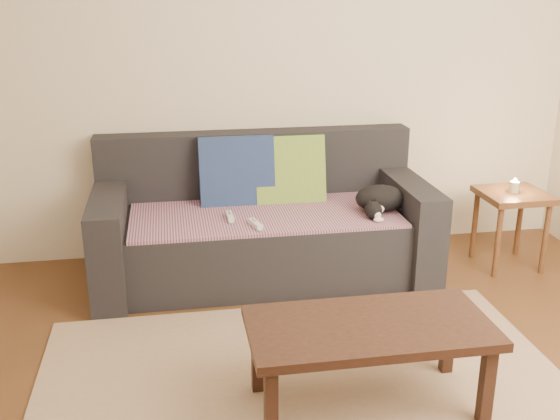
{
  "coord_description": "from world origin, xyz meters",
  "views": [
    {
      "loc": [
        -0.56,
        -2.34,
        1.78
      ],
      "look_at": [
        0.05,
        1.2,
        0.55
      ],
      "focal_mm": 42.0,
      "sensor_mm": 36.0,
      "label": 1
    }
  ],
  "objects_px": {
    "side_table": "(512,205)",
    "cat": "(380,199)",
    "sofa": "(263,227)",
    "coffee_table": "(369,334)",
    "wii_remote_b": "(255,224)",
    "wii_remote_a": "(230,217)"
  },
  "relations": [
    {
      "from": "cat",
      "to": "wii_remote_a",
      "type": "distance_m",
      "value": 0.94
    },
    {
      "from": "coffee_table",
      "to": "wii_remote_a",
      "type": "bearing_deg",
      "value": 108.77
    },
    {
      "from": "side_table",
      "to": "cat",
      "type": "bearing_deg",
      "value": -178.88
    },
    {
      "from": "sofa",
      "to": "coffee_table",
      "type": "xyz_separation_m",
      "value": [
        0.24,
        -1.53,
        0.06
      ]
    },
    {
      "from": "cat",
      "to": "side_table",
      "type": "height_order",
      "value": "cat"
    },
    {
      "from": "wii_remote_a",
      "to": "wii_remote_b",
      "type": "distance_m",
      "value": 0.21
    },
    {
      "from": "cat",
      "to": "wii_remote_b",
      "type": "relative_size",
      "value": 2.66
    },
    {
      "from": "sofa",
      "to": "side_table",
      "type": "relative_size",
      "value": 4.09
    },
    {
      "from": "wii_remote_b",
      "to": "side_table",
      "type": "distance_m",
      "value": 1.73
    },
    {
      "from": "cat",
      "to": "coffee_table",
      "type": "bearing_deg",
      "value": -133.61
    },
    {
      "from": "wii_remote_b",
      "to": "side_table",
      "type": "height_order",
      "value": "side_table"
    },
    {
      "from": "sofa",
      "to": "coffee_table",
      "type": "relative_size",
      "value": 2.01
    },
    {
      "from": "side_table",
      "to": "wii_remote_a",
      "type": "bearing_deg",
      "value": 179.94
    },
    {
      "from": "cat",
      "to": "wii_remote_a",
      "type": "xyz_separation_m",
      "value": [
        -0.94,
        0.02,
        -0.06
      ]
    },
    {
      "from": "cat",
      "to": "side_table",
      "type": "distance_m",
      "value": 0.92
    },
    {
      "from": "sofa",
      "to": "wii_remote_b",
      "type": "height_order",
      "value": "sofa"
    },
    {
      "from": "wii_remote_b",
      "to": "wii_remote_a",
      "type": "bearing_deg",
      "value": 27.15
    },
    {
      "from": "wii_remote_a",
      "to": "coffee_table",
      "type": "relative_size",
      "value": 0.14
    },
    {
      "from": "cat",
      "to": "coffee_table",
      "type": "distance_m",
      "value": 1.43
    },
    {
      "from": "wii_remote_a",
      "to": "wii_remote_b",
      "type": "height_order",
      "value": "same"
    },
    {
      "from": "sofa",
      "to": "cat",
      "type": "xyz_separation_m",
      "value": [
        0.71,
        -0.19,
        0.21
      ]
    },
    {
      "from": "wii_remote_b",
      "to": "coffee_table",
      "type": "relative_size",
      "value": 0.14
    }
  ]
}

